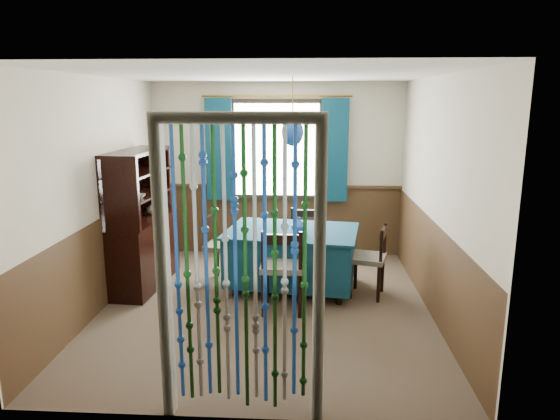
# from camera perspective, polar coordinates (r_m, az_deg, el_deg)

# --- Properties ---
(floor) EXTENTS (4.00, 4.00, 0.00)m
(floor) POSITION_cam_1_polar(r_m,az_deg,el_deg) (5.66, -1.65, -10.95)
(floor) COLOR brown
(floor) RESTS_ON ground
(ceiling) EXTENTS (4.00, 4.00, 0.00)m
(ceiling) POSITION_cam_1_polar(r_m,az_deg,el_deg) (5.20, -1.82, 15.22)
(ceiling) COLOR silver
(ceiling) RESTS_ON ground
(wall_back) EXTENTS (3.60, 0.00, 3.60)m
(wall_back) POSITION_cam_1_polar(r_m,az_deg,el_deg) (7.26, -0.35, 4.57)
(wall_back) COLOR beige
(wall_back) RESTS_ON ground
(wall_front) EXTENTS (3.60, 0.00, 3.60)m
(wall_front) POSITION_cam_1_polar(r_m,az_deg,el_deg) (3.36, -4.72, -4.92)
(wall_front) COLOR beige
(wall_front) RESTS_ON ground
(wall_left) EXTENTS (0.00, 4.00, 4.00)m
(wall_left) POSITION_cam_1_polar(r_m,az_deg,el_deg) (5.73, -19.96, 1.68)
(wall_left) COLOR beige
(wall_left) RESTS_ON ground
(wall_right) EXTENTS (0.00, 4.00, 4.00)m
(wall_right) POSITION_cam_1_polar(r_m,az_deg,el_deg) (5.44, 17.53, 1.29)
(wall_right) COLOR beige
(wall_right) RESTS_ON ground
(wainscot_back) EXTENTS (3.60, 0.00, 3.60)m
(wainscot_back) POSITION_cam_1_polar(r_m,az_deg,el_deg) (7.38, -0.35, -1.22)
(wainscot_back) COLOR #452E1A
(wainscot_back) RESTS_ON ground
(wainscot_front) EXTENTS (3.60, 0.00, 3.60)m
(wainscot_front) POSITION_cam_1_polar(r_m,az_deg,el_deg) (3.67, -4.47, -16.10)
(wainscot_front) COLOR #452E1A
(wainscot_front) RESTS_ON ground
(wainscot_left) EXTENTS (0.00, 4.00, 4.00)m
(wainscot_left) POSITION_cam_1_polar(r_m,az_deg,el_deg) (5.91, -19.29, -5.49)
(wainscot_left) COLOR #452E1A
(wainscot_left) RESTS_ON ground
(wainscot_right) EXTENTS (0.00, 4.00, 4.00)m
(wainscot_right) POSITION_cam_1_polar(r_m,az_deg,el_deg) (5.62, 16.88, -6.23)
(wainscot_right) COLOR #452E1A
(wainscot_right) RESTS_ON ground
(window) EXTENTS (1.32, 0.12, 1.42)m
(window) POSITION_cam_1_polar(r_m,az_deg,el_deg) (7.17, -0.38, 6.89)
(window) COLOR black
(window) RESTS_ON wall_back
(doorway) EXTENTS (1.16, 0.12, 2.18)m
(doorway) POSITION_cam_1_polar(r_m,az_deg,el_deg) (3.48, -4.52, -7.77)
(doorway) COLOR silver
(doorway) RESTS_ON ground
(dining_table) EXTENTS (1.66, 1.26, 0.74)m
(dining_table) POSITION_cam_1_polar(r_m,az_deg,el_deg) (6.03, 1.36, -5.12)
(dining_table) COLOR #0E364A
(dining_table) RESTS_ON floor
(chair_near) EXTENTS (0.47, 0.45, 0.94)m
(chair_near) POSITION_cam_1_polar(r_m,az_deg,el_deg) (5.36, 0.30, -6.59)
(chair_near) COLOR black
(chair_near) RESTS_ON floor
(chair_far) EXTENTS (0.41, 0.40, 0.82)m
(chair_far) POSITION_cam_1_polar(r_m,az_deg,el_deg) (6.69, 2.78, -3.23)
(chair_far) COLOR black
(chair_far) RESTS_ON floor
(chair_left) EXTENTS (0.50, 0.51, 0.88)m
(chair_left) POSITION_cam_1_polar(r_m,az_deg,el_deg) (6.27, -6.65, -4.10)
(chair_left) COLOR black
(chair_left) RESTS_ON floor
(chair_right) EXTENTS (0.50, 0.51, 0.85)m
(chair_right) POSITION_cam_1_polar(r_m,az_deg,el_deg) (5.90, 10.25, -5.49)
(chair_right) COLOR black
(chair_right) RESTS_ON floor
(sideboard) EXTENTS (0.53, 1.31, 1.67)m
(sideboard) POSITION_cam_1_polar(r_m,az_deg,el_deg) (6.33, -15.43, -3.24)
(sideboard) COLOR black
(sideboard) RESTS_ON floor
(pendant_lamp) EXTENTS (0.25, 0.25, 0.77)m
(pendant_lamp) POSITION_cam_1_polar(r_m,az_deg,el_deg) (5.75, 1.43, 8.90)
(pendant_lamp) COLOR olive
(pendant_lamp) RESTS_ON ceiling
(vase_table) EXTENTS (0.17, 0.17, 0.17)m
(vase_table) POSITION_cam_1_polar(r_m,az_deg,el_deg) (5.80, 2.15, -1.80)
(vase_table) COLOR #154193
(vase_table) RESTS_ON dining_table
(bowl_shelf) EXTENTS (0.25, 0.25, 0.05)m
(bowl_shelf) POSITION_cam_1_polar(r_m,az_deg,el_deg) (5.93, -16.04, 1.49)
(bowl_shelf) COLOR beige
(bowl_shelf) RESTS_ON sideboard
(vase_sideboard) EXTENTS (0.20, 0.20, 0.18)m
(vase_sideboard) POSITION_cam_1_polar(r_m,az_deg,el_deg) (6.49, -14.33, 0.32)
(vase_sideboard) COLOR beige
(vase_sideboard) RESTS_ON sideboard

